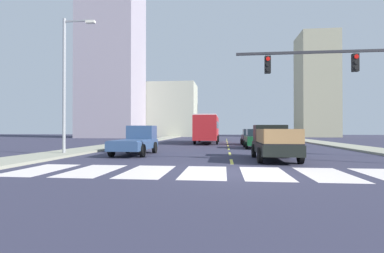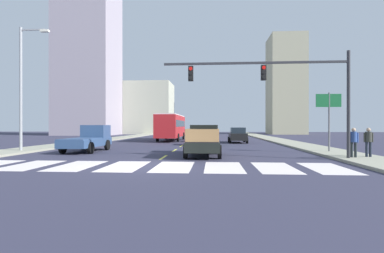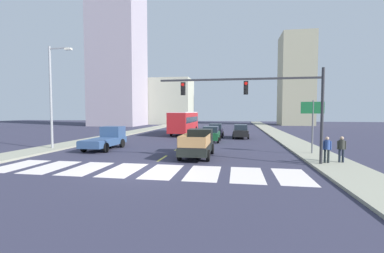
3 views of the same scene
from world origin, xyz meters
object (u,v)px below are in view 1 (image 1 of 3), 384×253
at_px(pickup_dark, 137,141).
at_px(city_bus, 207,127).
at_px(streetlight_left, 66,80).
at_px(sedan_mid, 250,137).
at_px(sedan_near_right, 256,139).
at_px(pickup_stakebed, 273,143).
at_px(traffic_signal_gantry, 383,75).
at_px(sedan_far, 284,137).

distance_m(pickup_dark, city_bus, 16.67).
bearing_deg(streetlight_left, sedan_mid, 47.65).
xyz_separation_m(sedan_mid, sedan_near_right, (-0.06, -5.99, 0.00)).
xyz_separation_m(pickup_stakebed, city_bus, (-4.79, 18.68, 1.02)).
relative_size(pickup_stakebed, traffic_signal_gantry, 0.51).
bearing_deg(sedan_far, city_bus, 149.32).
bearing_deg(city_bus, sedan_mid, -30.79).
relative_size(city_bus, sedan_far, 2.45).
bearing_deg(streetlight_left, pickup_dark, 15.63).
bearing_deg(streetlight_left, traffic_signal_gantry, -11.63).
relative_size(pickup_stakebed, city_bus, 0.48).
xyz_separation_m(sedan_mid, traffic_signal_gantry, (4.52, -18.07, 3.39)).
relative_size(pickup_dark, sedan_mid, 1.18).
xyz_separation_m(pickup_stakebed, streetlight_left, (-13.05, 1.27, 4.03)).
xyz_separation_m(pickup_dark, sedan_near_right, (8.70, 7.21, -0.06)).
height_order(pickup_dark, sedan_mid, pickup_dark).
height_order(pickup_stakebed, pickup_dark, same).
bearing_deg(pickup_stakebed, traffic_signal_gantry, -25.25).
relative_size(sedan_mid, traffic_signal_gantry, 0.43).
distance_m(sedan_mid, traffic_signal_gantry, 18.93).
height_order(sedan_far, sedan_mid, same).
relative_size(city_bus, sedan_mid, 2.45).
bearing_deg(pickup_dark, traffic_signal_gantry, -20.99).
relative_size(sedan_mid, sedan_near_right, 1.00).
bearing_deg(sedan_mid, city_bus, 146.59).
relative_size(sedan_near_right, streetlight_left, 0.49).
bearing_deg(traffic_signal_gantry, city_bus, 114.10).
height_order(sedan_near_right, traffic_signal_gantry, traffic_signal_gantry).
distance_m(pickup_stakebed, sedan_near_right, 9.70).
bearing_deg(sedan_mid, sedan_near_right, -92.61).
xyz_separation_m(pickup_dark, streetlight_left, (-4.39, -1.23, 4.05)).
distance_m(sedan_far, sedan_near_right, 5.68).
relative_size(pickup_dark, sedan_near_right, 1.18).
relative_size(sedan_near_right, traffic_signal_gantry, 0.43).
bearing_deg(streetlight_left, city_bus, 64.61).
height_order(sedan_mid, streetlight_left, streetlight_left).
xyz_separation_m(sedan_mid, streetlight_left, (-13.15, -14.43, 4.11)).
bearing_deg(sedan_far, sedan_near_right, -128.42).
height_order(sedan_mid, traffic_signal_gantry, traffic_signal_gantry).
xyz_separation_m(pickup_stakebed, traffic_signal_gantry, (4.62, -2.37, 3.31)).
bearing_deg(sedan_far, pickup_stakebed, -105.78).
relative_size(pickup_stakebed, sedan_near_right, 1.18).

